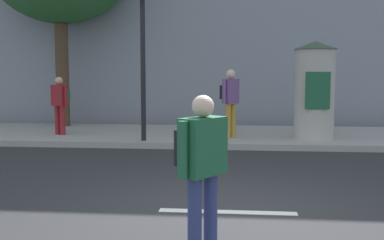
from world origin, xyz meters
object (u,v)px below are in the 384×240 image
Objects in this scene: traffic_light at (142,25)px; pedestrian_in_red_top at (230,97)px; poster_column at (314,90)px; pedestrian_in_light_jacket at (60,101)px; pedestrian_with_bag at (201,160)px.

pedestrian_in_red_top is at bearing 23.06° from traffic_light.
poster_column reaches higher than pedestrian_in_light_jacket.
pedestrian_in_red_top is (2.10, 0.89, -1.77)m from traffic_light.
pedestrian_in_red_top is (4.56, -0.13, 0.12)m from pedestrian_in_light_jacket.
pedestrian_in_red_top reaches higher than pedestrian_with_bag.
pedestrian_in_light_jacket is at bearing 119.73° from pedestrian_with_bag.
poster_column is at bearing 73.32° from pedestrian_with_bag.
pedestrian_in_light_jacket is (-4.41, 7.71, 0.11)m from pedestrian_with_bag.
poster_column is 1.53× the size of pedestrian_with_bag.
poster_column is 6.68m from pedestrian_in_light_jacket.
traffic_light reaches higher than pedestrian_in_red_top.
poster_column is at bearing -1.46° from pedestrian_in_light_jacket.
pedestrian_with_bag is (1.95, -6.69, -2.00)m from traffic_light.
poster_column reaches higher than pedestrian_with_bag.
pedestrian_with_bag is at bearing -73.75° from traffic_light.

